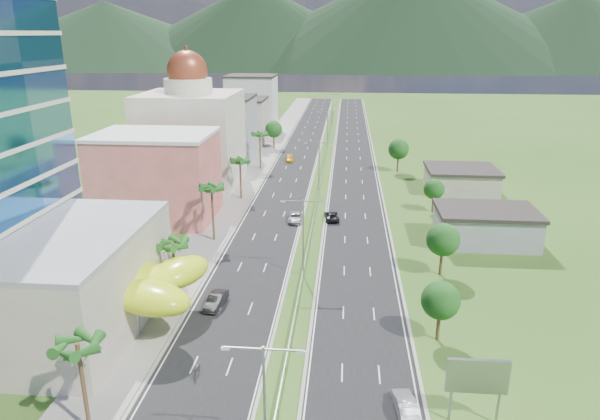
# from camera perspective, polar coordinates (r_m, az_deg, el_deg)

# --- Properties ---
(ground) EXTENTS (500.00, 500.00, 0.00)m
(ground) POSITION_cam_1_polar(r_m,az_deg,el_deg) (65.89, -0.38, -10.70)
(ground) COLOR #2D5119
(ground) RESTS_ON ground
(road_left) EXTENTS (11.00, 260.00, 0.04)m
(road_left) POSITION_cam_1_polar(r_m,az_deg,el_deg) (151.32, -0.02, 6.17)
(road_left) COLOR black
(road_left) RESTS_ON ground
(road_right) EXTENTS (11.00, 260.00, 0.04)m
(road_right) POSITION_cam_1_polar(r_m,az_deg,el_deg) (150.78, 5.69, 6.03)
(road_right) COLOR black
(road_right) RESTS_ON ground
(sidewalk_left) EXTENTS (7.00, 260.00, 0.12)m
(sidewalk_left) POSITION_cam_1_polar(r_m,az_deg,el_deg) (152.42, -3.61, 6.23)
(sidewalk_left) COLOR gray
(sidewalk_left) RESTS_ON ground
(median_guardrail) EXTENTS (0.10, 216.06, 0.76)m
(median_guardrail) POSITION_cam_1_polar(r_m,az_deg,el_deg) (133.19, 2.52, 4.72)
(median_guardrail) COLOR gray
(median_guardrail) RESTS_ON ground
(streetlight_median_a) EXTENTS (6.04, 0.25, 11.00)m
(streetlight_median_a) POSITION_cam_1_polar(r_m,az_deg,el_deg) (41.40, -3.83, -19.30)
(streetlight_median_a) COLOR gray
(streetlight_median_a) RESTS_ON ground
(streetlight_median_b) EXTENTS (6.04, 0.25, 11.00)m
(streetlight_median_b) POSITION_cam_1_polar(r_m,az_deg,el_deg) (72.13, 0.35, -2.14)
(streetlight_median_b) COLOR gray
(streetlight_median_b) RESTS_ON ground
(streetlight_median_c) EXTENTS (6.04, 0.25, 11.00)m
(streetlight_median_c) POSITION_cam_1_polar(r_m,az_deg,el_deg) (110.40, 2.05, 5.13)
(streetlight_median_c) COLOR gray
(streetlight_median_c) RESTS_ON ground
(streetlight_median_d) EXTENTS (6.04, 0.25, 11.00)m
(streetlight_median_d) POSITION_cam_1_polar(r_m,az_deg,el_deg) (154.51, 2.95, 8.94)
(streetlight_median_d) COLOR gray
(streetlight_median_d) RESTS_ON ground
(streetlight_median_e) EXTENTS (6.04, 0.25, 11.00)m
(streetlight_median_e) POSITION_cam_1_polar(r_m,az_deg,el_deg) (199.02, 3.45, 11.05)
(streetlight_median_e) COLOR gray
(streetlight_median_e) RESTS_ON ground
(mall_podium) EXTENTS (30.00, 24.00, 11.00)m
(mall_podium) POSITION_cam_1_polar(r_m,az_deg,el_deg) (68.85, -28.69, -6.69)
(mall_podium) COLOR #A39786
(mall_podium) RESTS_ON ground
(lime_canopy) EXTENTS (18.00, 15.00, 7.40)m
(lime_canopy) POSITION_cam_1_polar(r_m,az_deg,el_deg) (64.98, -18.73, -7.26)
(lime_canopy) COLOR #CBE916
(lime_canopy) RESTS_ON ground
(pink_shophouse) EXTENTS (20.00, 15.00, 15.00)m
(pink_shophouse) POSITION_cam_1_polar(r_m,az_deg,el_deg) (98.49, -15.05, 3.32)
(pink_shophouse) COLOR #BD594D
(pink_shophouse) RESTS_ON ground
(domed_building) EXTENTS (20.00, 20.00, 28.70)m
(domed_building) POSITION_cam_1_polar(r_m,az_deg,el_deg) (119.01, -11.52, 8.01)
(domed_building) COLOR #BFB79E
(domed_building) RESTS_ON ground
(midrise_grey) EXTENTS (16.00, 15.00, 16.00)m
(midrise_grey) POSITION_cam_1_polar(r_m,az_deg,el_deg) (143.14, -8.27, 8.53)
(midrise_grey) COLOR gray
(midrise_grey) RESTS_ON ground
(midrise_beige) EXTENTS (16.00, 15.00, 13.00)m
(midrise_beige) POSITION_cam_1_polar(r_m,az_deg,el_deg) (164.59, -6.52, 9.34)
(midrise_beige) COLOR #A39786
(midrise_beige) RESTS_ON ground
(midrise_white) EXTENTS (16.00, 15.00, 18.00)m
(midrise_white) POSITION_cam_1_polar(r_m,az_deg,el_deg) (186.62, -5.15, 11.22)
(midrise_white) COLOR silver
(midrise_white) RESTS_ON ground
(billboard) EXTENTS (5.20, 0.35, 6.20)m
(billboard) POSITION_cam_1_polar(r_m,az_deg,el_deg) (49.42, 18.39, -16.65)
(billboard) COLOR gray
(billboard) RESTS_ON ground
(shed_near) EXTENTS (15.00, 10.00, 5.00)m
(shed_near) POSITION_cam_1_polar(r_m,az_deg,el_deg) (90.33, 19.17, -1.76)
(shed_near) COLOR gray
(shed_near) RESTS_ON ground
(shed_far) EXTENTS (14.00, 12.00, 4.40)m
(shed_far) POSITION_cam_1_polar(r_m,az_deg,el_deg) (118.79, 16.78, 3.04)
(shed_far) COLOR #A39786
(shed_far) RESTS_ON ground
(palm_tree_a) EXTENTS (3.60, 3.60, 9.10)m
(palm_tree_a) POSITION_cam_1_polar(r_m,az_deg,el_deg) (47.57, -22.61, -13.50)
(palm_tree_a) COLOR #47301C
(palm_tree_a) RESTS_ON ground
(palm_tree_b) EXTENTS (3.60, 3.60, 8.10)m
(palm_tree_b) POSITION_cam_1_polar(r_m,az_deg,el_deg) (67.69, -13.44, -3.79)
(palm_tree_b) COLOR #47301C
(palm_tree_b) RESTS_ON ground
(palm_tree_c) EXTENTS (3.60, 3.60, 9.60)m
(palm_tree_c) POSITION_cam_1_polar(r_m,az_deg,el_deg) (85.36, -9.42, 2.13)
(palm_tree_c) COLOR #47301C
(palm_tree_c) RESTS_ON ground
(palm_tree_d) EXTENTS (3.60, 3.60, 8.60)m
(palm_tree_d) POSITION_cam_1_polar(r_m,az_deg,el_deg) (107.28, -6.42, 5.07)
(palm_tree_d) COLOR #47301C
(palm_tree_d) RESTS_ON ground
(palm_tree_e) EXTENTS (3.60, 3.60, 9.40)m
(palm_tree_e) POSITION_cam_1_polar(r_m,az_deg,el_deg) (131.20, -4.31, 7.91)
(palm_tree_e) COLOR #47301C
(palm_tree_e) RESTS_ON ground
(leafy_tree_lfar) EXTENTS (4.90, 4.90, 8.05)m
(leafy_tree_lfar) POSITION_cam_1_polar(r_m,az_deg,el_deg) (156.02, -2.82, 8.59)
(leafy_tree_lfar) COLOR #47301C
(leafy_tree_lfar) RESTS_ON ground
(leafy_tree_ra) EXTENTS (4.20, 4.20, 6.90)m
(leafy_tree_ra) POSITION_cam_1_polar(r_m,az_deg,el_deg) (59.94, 14.77, -9.32)
(leafy_tree_ra) COLOR #47301C
(leafy_tree_ra) RESTS_ON ground
(leafy_tree_rb) EXTENTS (4.55, 4.55, 7.47)m
(leafy_tree_rb) POSITION_cam_1_polar(r_m,az_deg,el_deg) (75.57, 15.01, -3.09)
(leafy_tree_rb) COLOR #47301C
(leafy_tree_rb) RESTS_ON ground
(leafy_tree_rc) EXTENTS (3.85, 3.85, 6.33)m
(leafy_tree_rc) POSITION_cam_1_polar(r_m,az_deg,el_deg) (102.53, 14.11, 2.17)
(leafy_tree_rc) COLOR #47301C
(leafy_tree_rc) RESTS_ON ground
(leafy_tree_rd) EXTENTS (4.90, 4.90, 8.05)m
(leafy_tree_rd) POSITION_cam_1_polar(r_m,az_deg,el_deg) (130.65, 10.47, 6.39)
(leafy_tree_rd) COLOR #47301C
(leafy_tree_rd) RESTS_ON ground
(mountain_ridge) EXTENTS (860.00, 140.00, 90.00)m
(mountain_ridge) POSITION_cam_1_polar(r_m,az_deg,el_deg) (511.26, 11.48, 14.43)
(mountain_ridge) COLOR black
(mountain_ridge) RESTS_ON ground
(car_dark_left) EXTENTS (2.26, 5.08, 1.62)m
(car_dark_left) POSITION_cam_1_polar(r_m,az_deg,el_deg) (67.24, -8.95, -9.49)
(car_dark_left) COLOR black
(car_dark_left) RESTS_ON road_left
(car_silver_mid_left) EXTENTS (2.69, 5.42, 1.48)m
(car_silver_mid_left) POSITION_cam_1_polar(r_m,az_deg,el_deg) (95.16, -0.49, -0.79)
(car_silver_mid_left) COLOR #9DA0A4
(car_silver_mid_left) RESTS_ON road_left
(car_yellow_far_left) EXTENTS (2.76, 5.11, 1.41)m
(car_yellow_far_left) POSITION_cam_1_polar(r_m,az_deg,el_deg) (140.42, -1.11, 5.50)
(car_yellow_far_left) COLOR gold
(car_yellow_far_left) RESTS_ON road_left
(car_silver_right) EXTENTS (2.19, 4.94, 1.57)m
(car_silver_right) POSITION_cam_1_polar(r_m,az_deg,el_deg) (50.97, 11.16, -19.77)
(car_silver_right) COLOR #9B9DA3
(car_silver_right) RESTS_ON road_right
(car_dark_far_right) EXTENTS (3.04, 5.41, 1.43)m
(car_dark_far_right) POSITION_cam_1_polar(r_m,az_deg,el_deg) (96.18, 3.40, -0.63)
(car_dark_far_right) COLOR black
(car_dark_far_right) RESTS_ON road_right
(motorcycle) EXTENTS (0.67, 2.15, 1.37)m
(motorcycle) POSITION_cam_1_polar(r_m,az_deg,el_deg) (55.55, -10.98, -16.30)
(motorcycle) COLOR black
(motorcycle) RESTS_ON road_left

